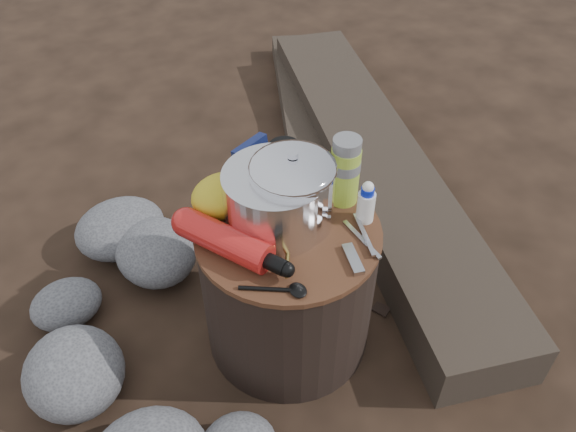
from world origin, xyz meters
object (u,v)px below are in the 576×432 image
fuel_bottle (225,241)px  camping_pot (293,190)px  stump (288,286)px  thermos (345,171)px  log_main (374,164)px  travel_mug (285,163)px

fuel_bottle → camping_pot: bearing=-24.1°
stump → fuel_bottle: size_ratio=1.50×
thermos → log_main: bearing=41.9°
fuel_bottle → travel_mug: bearing=5.0°
log_main → fuel_bottle: size_ratio=6.11×
stump → camping_pot: bearing=41.0°
log_main → travel_mug: 0.74m
log_main → camping_pot: bearing=-128.6°
camping_pot → travel_mug: 0.17m
stump → log_main: (0.65, 0.44, -0.14)m
camping_pot → thermos: 0.16m
log_main → thermos: size_ratio=10.04×
stump → thermos: (0.18, 0.03, 0.31)m
fuel_bottle → stump: bearing=-31.8°
stump → travel_mug: 0.34m
thermos → travel_mug: 0.18m
stump → camping_pot: (0.03, 0.02, 0.32)m
stump → travel_mug: size_ratio=4.02×
camping_pot → travel_mug: camping_pot is taller
fuel_bottle → travel_mug: size_ratio=2.68×
log_main → thermos: thermos is taller
stump → log_main: stump is taller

